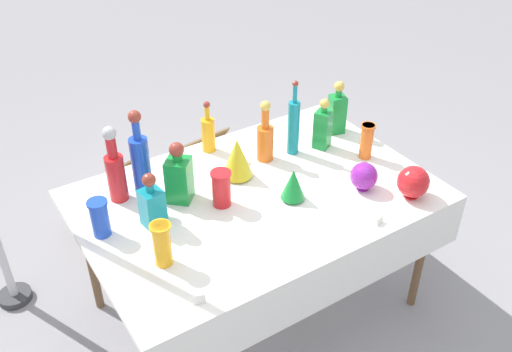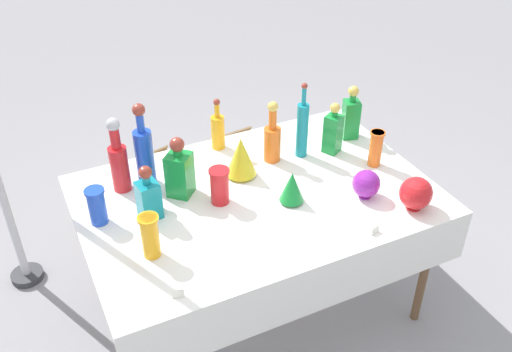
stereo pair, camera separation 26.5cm
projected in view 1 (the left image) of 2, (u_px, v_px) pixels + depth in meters
name	position (u px, v px, depth m)	size (l,w,h in m)	color
ground_plane	(256.00, 304.00, 3.14)	(40.00, 40.00, 0.00)	gray
display_table	(259.00, 206.00, 2.72)	(1.65, 1.12, 0.76)	white
tall_bottle_0	(294.00, 126.00, 2.92)	(0.06, 0.06, 0.41)	teal
tall_bottle_1	(140.00, 160.00, 2.64)	(0.09, 0.09, 0.43)	blue
tall_bottle_2	(115.00, 170.00, 2.59)	(0.09, 0.09, 0.38)	red
tall_bottle_3	(265.00, 138.00, 2.89)	(0.09, 0.09, 0.33)	orange
tall_bottle_4	(209.00, 133.00, 2.97)	(0.07, 0.07, 0.29)	orange
square_decanter_0	(337.00, 111.00, 3.12)	(0.11, 0.11, 0.30)	#198C38
square_decanter_1	(323.00, 127.00, 2.99)	(0.11, 0.11, 0.28)	#198C38
square_decanter_2	(152.00, 204.00, 2.46)	(0.10, 0.10, 0.27)	teal
square_decanter_3	(179.00, 176.00, 2.60)	(0.15, 0.15, 0.31)	#198C38
slender_vase_0	(367.00, 140.00, 2.92)	(0.08, 0.08, 0.19)	orange
slender_vase_1	(221.00, 187.00, 2.59)	(0.10, 0.10, 0.18)	red
slender_vase_2	(100.00, 217.00, 2.41)	(0.09, 0.09, 0.18)	blue
slender_vase_3	(162.00, 243.00, 2.26)	(0.09, 0.09, 0.20)	orange
fluted_vase_0	(293.00, 184.00, 2.63)	(0.11, 0.11, 0.16)	#198C38
fluted_vase_1	(237.00, 158.00, 2.77)	(0.15, 0.15, 0.21)	yellow
round_bowl_0	(364.00, 176.00, 2.70)	(0.13, 0.13, 0.14)	purple
round_bowl_1	(413.00, 182.00, 2.65)	(0.15, 0.15, 0.16)	red
price_tag_left	(380.00, 221.00, 2.52)	(0.05, 0.01, 0.03)	white
price_tag_center	(200.00, 300.00, 2.13)	(0.05, 0.01, 0.03)	white
cardboard_box_behind_left	(128.00, 203.00, 3.66)	(0.62, 0.55, 0.37)	tan
cardboard_box_behind_right	(206.00, 174.00, 3.89)	(0.59, 0.38, 0.41)	tan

